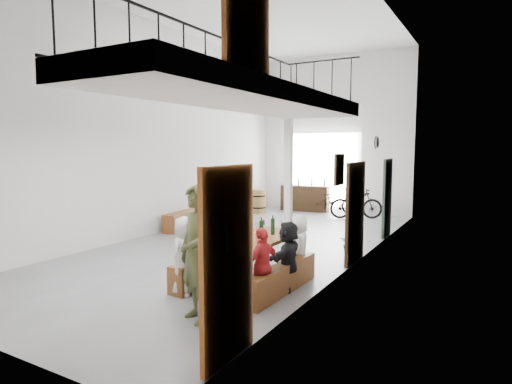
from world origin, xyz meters
The scene contains 24 objects.
floor centered at (0.00, 0.00, 0.00)m, with size 12.00×12.00×0.00m, color #5F5F61.
room_walls centered at (0.00, 0.00, 3.55)m, with size 12.00×12.00×12.00m.
gateway_portal centered at (-0.40, 5.94, 1.40)m, with size 2.80×0.08×2.80m, color white.
right_wall_decor centered at (2.70, -1.87, 1.74)m, with size 0.07×8.28×5.07m.
balcony centered at (1.98, -3.13, 2.96)m, with size 1.52×5.62×4.00m.
tasting_table centered at (1.66, -2.62, 0.71)m, with size 0.98×2.25×0.79m.
bench_inner centered at (0.97, -2.70, 0.22)m, with size 0.31×1.95×0.45m, color brown.
bench_wall centered at (2.25, -2.67, 0.22)m, with size 0.25×1.95×0.45m, color brown.
tableware centered at (1.67, -2.35, 0.93)m, with size 0.41×1.16×0.35m.
side_bench centered at (-2.50, 0.82, 0.25)m, with size 0.39×1.77×0.50m, color brown.
oak_barrel centered at (-2.13, 4.37, 0.41)m, with size 0.55×0.55×0.82m.
serving_counter centered at (-0.90, 5.65, 0.46)m, with size 1.73×0.48×0.91m, color #382210.
counter_bottles centered at (-0.89, 5.63, 1.05)m, with size 1.48×0.21×0.28m.
guest_left_a centered at (0.97, -3.47, 0.61)m, with size 0.60×0.39×1.23m, color silver.
guest_left_b centered at (0.86, -2.74, 0.62)m, with size 0.45×0.30×1.24m, color #24627A.
guest_left_c centered at (0.84, -2.16, 0.64)m, with size 0.62×0.48×1.27m, color silver.
guest_left_d centered at (0.84, -1.71, 0.61)m, with size 0.79×0.45×1.22m, color #24627A.
guest_right_a centered at (2.21, -3.23, 0.56)m, with size 0.66×0.27×1.13m, color red.
guest_right_b centered at (2.29, -2.55, 0.56)m, with size 1.04×0.33×1.13m, color black.
guest_right_c centered at (2.18, -1.86, 0.56)m, with size 0.54×0.35×1.11m, color silver.
host_standing centered at (1.76, -4.21, 0.91)m, with size 0.66×0.43×1.81m, color #474E2B.
potted_plant centered at (2.45, 0.24, 0.23)m, with size 0.41×0.35×0.45m, color #184C1A.
bicycle_near centered at (0.26, 5.50, 0.46)m, with size 0.61×1.76×0.93m, color black.
bicycle_far centered at (1.22, 4.84, 0.50)m, with size 0.47×1.67×1.00m, color black.
Camera 1 is at (5.12, -8.58, 2.28)m, focal length 30.00 mm.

